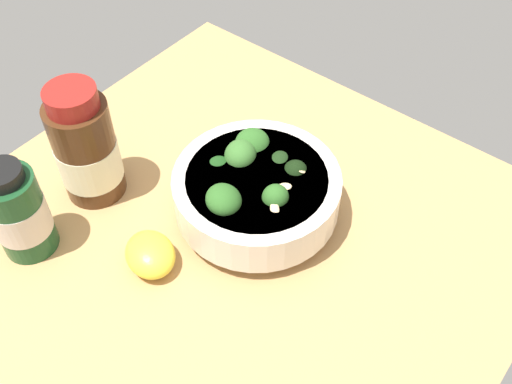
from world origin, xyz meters
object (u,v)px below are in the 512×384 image
bowl_of_broccoli (254,189)px  lemon_wedge (150,254)px  bottle_tall (18,212)px  bottle_short (86,149)px

bowl_of_broccoli → lemon_wedge: (-13.31, 4.47, -2.54)cm
bowl_of_broccoli → bottle_tall: bearing=138.8°
bowl_of_broccoli → bottle_short: 20.68cm
lemon_wedge → bottle_tall: 15.30cm
lemon_wedge → bottle_short: bearing=74.0°
lemon_wedge → bottle_short: bottle_short is taller
bottle_short → bottle_tall: bearing=-176.4°
lemon_wedge → bottle_tall: bottle_tall is taller
bowl_of_broccoli → bottle_tall: bottle_tall is taller
bottle_short → lemon_wedge: bearing=-106.0°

